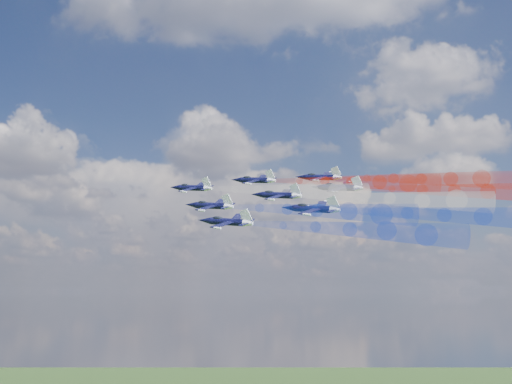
# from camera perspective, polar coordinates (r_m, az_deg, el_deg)

# --- Properties ---
(jet_lead) EXTENTS (16.56, 15.34, 8.63)m
(jet_lead) POSITION_cam_1_polar(r_m,az_deg,el_deg) (153.76, -5.97, 0.39)
(jet_lead) COLOR black
(trail_lead) EXTENTS (38.93, 20.30, 10.09)m
(trail_lead) POSITION_cam_1_polar(r_m,az_deg,el_deg) (139.83, 2.60, 0.15)
(trail_lead) COLOR white
(jet_inner_left) EXTENTS (16.56, 15.34, 8.63)m
(jet_inner_left) POSITION_cam_1_polar(r_m,az_deg,el_deg) (135.98, -4.24, -1.28)
(jet_inner_left) COLOR black
(trail_inner_left) EXTENTS (38.93, 20.30, 10.09)m
(trail_inner_left) POSITION_cam_1_polar(r_m,az_deg,el_deg) (123.01, 5.73, -1.74)
(trail_inner_left) COLOR blue
(jet_inner_right) EXTENTS (16.56, 15.34, 8.63)m
(jet_inner_right) POSITION_cam_1_polar(r_m,az_deg,el_deg) (153.89, -0.10, 1.12)
(jet_inner_right) COLOR black
(trail_inner_right) EXTENTS (38.93, 20.30, 10.09)m
(trail_inner_right) POSITION_cam_1_polar(r_m,az_deg,el_deg) (142.37, 8.92, 0.93)
(trail_inner_right) COLOR red
(jet_outer_left) EXTENTS (16.56, 15.34, 8.63)m
(jet_outer_left) POSITION_cam_1_polar(r_m,az_deg,el_deg) (120.97, -2.71, -2.80)
(jet_outer_left) COLOR black
(trail_outer_left) EXTENTS (38.93, 20.30, 10.09)m
(trail_outer_left) POSITION_cam_1_polar(r_m,az_deg,el_deg) (108.93, 8.79, -3.47)
(trail_outer_left) COLOR blue
(jet_center_third) EXTENTS (16.56, 15.34, 8.63)m
(jet_center_third) POSITION_cam_1_polar(r_m,az_deg,el_deg) (137.47, 2.08, -0.30)
(jet_center_third) COLOR black
(trail_center_third) EXTENTS (38.93, 20.30, 10.09)m
(trail_center_third) POSITION_cam_1_polar(r_m,az_deg,el_deg) (127.12, 12.40, -0.63)
(trail_center_third) COLOR white
(jet_outer_right) EXTENTS (16.56, 15.34, 8.63)m
(jet_outer_right) POSITION_cam_1_polar(r_m,az_deg,el_deg) (156.43, 6.01, 1.38)
(jet_outer_right) COLOR black
(trail_outer_right) EXTENTS (38.93, 20.30, 10.09)m
(trail_outer_right) POSITION_cam_1_polar(r_m,az_deg,el_deg) (147.49, 15.22, 1.20)
(trail_outer_right) COLOR red
(jet_rear_left) EXTENTS (16.56, 15.34, 8.63)m
(jet_rear_left) POSITION_cam_1_polar(r_m,az_deg,el_deg) (122.97, 5.34, -1.58)
(jet_rear_left) COLOR black
(trail_rear_left) EXTENTS (38.93, 20.30, 10.09)m
(trail_rear_left) POSITION_cam_1_polar(r_m,az_deg,el_deg) (114.33, 17.19, -2.04)
(trail_rear_left) COLOR blue
(jet_rear_right) EXTENTS (16.56, 15.34, 8.63)m
(jet_rear_right) POSITION_cam_1_polar(r_m,az_deg,el_deg) (141.86, 7.77, 0.41)
(jet_rear_right) COLOR black
(trail_rear_right) EXTENTS (38.93, 20.30, 10.09)m
(trail_rear_right) POSITION_cam_1_polar(r_m,az_deg,el_deg) (133.91, 18.06, 0.14)
(trail_rear_right) COLOR red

